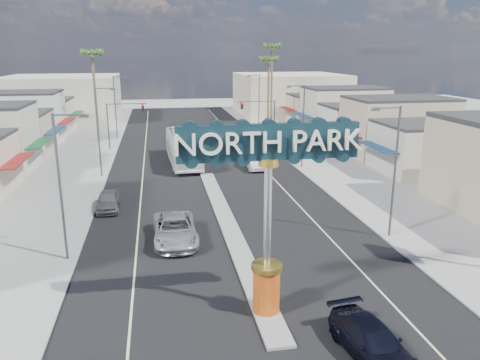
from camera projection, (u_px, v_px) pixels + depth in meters
name	position (u px, v px, depth m)	size (l,w,h in m)	color
ground	(205.00, 172.00, 49.45)	(160.00, 160.00, 0.00)	gray
road	(205.00, 172.00, 49.44)	(20.00, 120.00, 0.01)	black
median_island	(228.00, 225.00, 34.24)	(1.30, 30.00, 0.16)	gray
sidewalk_left	(67.00, 178.00, 47.05)	(8.00, 120.00, 0.12)	gray
sidewalk_right	(331.00, 166.00, 51.81)	(8.00, 120.00, 0.12)	gray
storefront_row_right	(367.00, 121.00, 65.07)	(12.00, 42.00, 6.00)	#B7B29E
backdrop_far_left	(62.00, 98.00, 87.35)	(20.00, 20.00, 8.00)	#B7B29E
backdrop_far_right	(289.00, 94.00, 94.83)	(20.00, 20.00, 8.00)	beige
gateway_sign	(268.00, 198.00, 21.28)	(8.20, 1.50, 9.15)	red
traffic_signal_left	(122.00, 117.00, 60.03)	(5.09, 0.45, 6.00)	#47474C
traffic_signal_right	(261.00, 113.00, 63.15)	(5.09, 0.45, 6.00)	#47474C
streetlight_l_near	(62.00, 181.00, 27.35)	(2.03, 0.22, 9.00)	#47474C
streetlight_l_mid	(100.00, 128.00, 46.33)	(2.03, 0.22, 9.00)	#47474C
streetlight_l_far	(116.00, 104.00, 67.20)	(2.03, 0.22, 9.00)	#47474C
streetlight_r_near	(393.00, 166.00, 30.90)	(2.03, 0.22, 9.00)	#47474C
streetlight_r_mid	(302.00, 122.00, 49.87)	(2.03, 0.22, 9.00)	#47474C
streetlight_r_far	(258.00, 101.00, 70.75)	(2.03, 0.22, 9.00)	#47474C
palm_left_far	(92.00, 58.00, 63.16)	(2.60, 2.60, 13.10)	brown
palm_right_mid	(269.00, 63.00, 73.52)	(2.60, 2.60, 12.10)	brown
palm_right_far	(272.00, 51.00, 79.08)	(2.60, 2.60, 14.10)	brown
suv_left	(175.00, 230.00, 31.28)	(2.83, 6.13, 1.70)	silver
suv_right	(373.00, 342.00, 19.37)	(2.04, 5.01, 1.46)	black
car_parked_left	(108.00, 201.00, 37.68)	(1.75, 4.34, 1.48)	slate
car_parked_right	(255.00, 161.00, 51.07)	(1.80, 5.16, 1.70)	silver
city_bus	(183.00, 148.00, 53.15)	(2.98, 12.75, 3.55)	white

